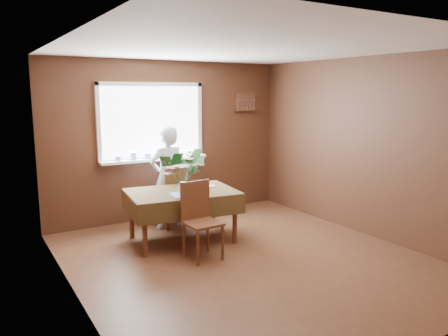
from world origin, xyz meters
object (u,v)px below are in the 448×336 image
chair_far (173,194)px  chair_near (199,216)px  dining_table (182,197)px  seated_woman (168,177)px  flower_bouquet (183,168)px

chair_far → chair_near: size_ratio=0.98×
dining_table → seated_woman: bearing=90.0°
chair_near → flower_bouquet: (0.02, 0.48, 0.52)m
flower_bouquet → chair_near: bearing=-91.9°
chair_near → chair_far: bearing=77.7°
dining_table → chair_far: (0.15, 0.64, -0.11)m
dining_table → chair_far: 0.67m
flower_bouquet → chair_far: bearing=75.1°
seated_woman → flower_bouquet: 0.87m
chair_far → seated_woman: seated_woman is taller
dining_table → chair_far: bearing=83.8°
dining_table → flower_bouquet: size_ratio=2.55×
chair_near → seated_woman: bearing=80.9°
seated_woman → flower_bouquet: (-0.14, -0.82, 0.27)m
chair_far → flower_bouquet: size_ratio=1.52×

